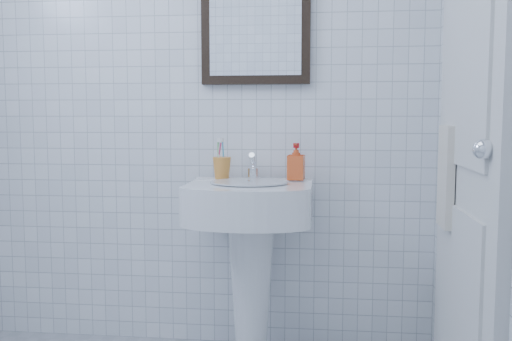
# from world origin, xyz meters

# --- Properties ---
(wall_back) EXTENTS (2.20, 0.02, 2.50)m
(wall_back) POSITION_xyz_m (0.00, 1.20, 1.25)
(wall_back) COLOR white
(wall_back) RESTS_ON ground
(washbasin) EXTENTS (0.53, 0.39, 0.82)m
(washbasin) POSITION_xyz_m (0.27, 0.98, 0.55)
(washbasin) COLOR white
(washbasin) RESTS_ON ground
(faucet) EXTENTS (0.05, 0.11, 0.12)m
(faucet) POSITION_xyz_m (0.27, 1.08, 0.86)
(faucet) COLOR white
(faucet) RESTS_ON washbasin
(toothbrush_cup) EXTENTS (0.09, 0.09, 0.10)m
(toothbrush_cup) POSITION_xyz_m (0.13, 1.08, 0.86)
(toothbrush_cup) COLOR orange
(toothbrush_cup) RESTS_ON washbasin
(soap_dispenser) EXTENTS (0.08, 0.08, 0.16)m
(soap_dispenser) POSITION_xyz_m (0.47, 1.08, 0.89)
(soap_dispenser) COLOR #E84A16
(soap_dispenser) RESTS_ON washbasin
(wall_mirror) EXTENTS (0.50, 0.04, 0.62)m
(wall_mirror) POSITION_xyz_m (0.27, 1.18, 1.55)
(wall_mirror) COLOR black
(wall_mirror) RESTS_ON wall_back
(bathroom_door) EXTENTS (0.04, 0.80, 2.00)m
(bathroom_door) POSITION_xyz_m (1.08, 0.55, 1.00)
(bathroom_door) COLOR silver
(bathroom_door) RESTS_ON ground
(towel_ring) EXTENTS (0.01, 0.18, 0.18)m
(towel_ring) POSITION_xyz_m (1.06, 0.72, 1.05)
(towel_ring) COLOR white
(towel_ring) RESTS_ON wall_right
(hand_towel) EXTENTS (0.03, 0.16, 0.38)m
(hand_towel) POSITION_xyz_m (1.04, 0.72, 0.87)
(hand_towel) COLOR beige
(hand_towel) RESTS_ON towel_ring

